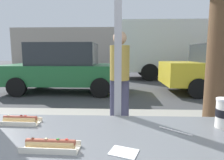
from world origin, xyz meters
TOP-DOWN VIEW (x-y plane):
  - ground_plane at (0.00, 8.00)m, footprint 60.00×60.00m
  - sidewalk_strip at (0.00, 1.60)m, footprint 16.00×2.80m
  - building_facade_far at (0.00, 23.51)m, footprint 28.00×1.20m
  - soda_cup_right at (0.63, -0.15)m, footprint 0.10×0.10m
  - hotdog_tray_near at (-0.61, -0.14)m, footprint 0.24×0.11m
  - hotdog_tray_far at (-0.30, -0.45)m, footprint 0.26×0.10m
  - loose_straw at (0.33, -0.22)m, footprint 0.15×0.12m
  - napkin_wrapper at (0.03, -0.47)m, footprint 0.14×0.13m
  - parked_car_green at (-1.99, 5.63)m, footprint 4.44×1.99m
  - box_truck at (2.98, 9.66)m, footprint 6.15×2.44m
  - pedestrian at (0.01, 1.85)m, footprint 0.32×0.32m

SIDE VIEW (x-z plane):
  - ground_plane at x=0.00m, z-range 0.00..0.00m
  - sidewalk_strip at x=0.00m, z-range 0.00..0.13m
  - parked_car_green at x=-1.99m, z-range 0.00..1.78m
  - napkin_wrapper at x=0.03m, z-range 0.96..0.97m
  - loose_straw at x=0.33m, z-range 0.96..0.97m
  - hotdog_tray_near at x=-0.61m, z-range 0.96..1.01m
  - hotdog_tray_far at x=-0.30m, z-range 0.96..1.01m
  - soda_cup_right at x=0.63m, z-range 0.89..1.22m
  - pedestrian at x=0.01m, z-range 0.25..1.88m
  - box_truck at x=2.98m, z-range 0.11..3.24m
  - building_facade_far at x=0.00m, z-range 0.00..4.74m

